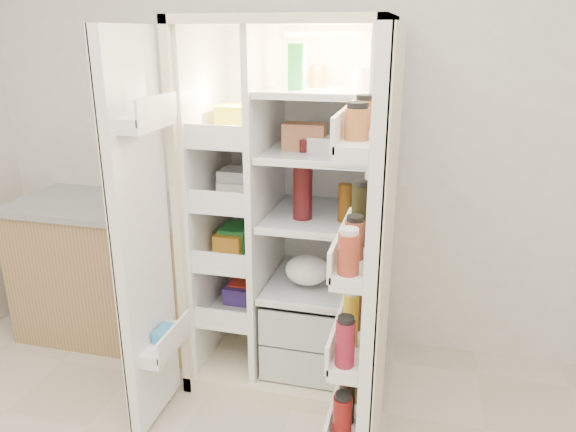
# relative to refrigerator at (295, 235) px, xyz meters

# --- Properties ---
(wall_back) EXTENTS (4.00, 0.02, 2.70)m
(wall_back) POSITION_rel_refrigerator_xyz_m (0.09, 0.35, 0.61)
(wall_back) COLOR silver
(wall_back) RESTS_ON floor
(refrigerator) EXTENTS (0.92, 0.70, 1.80)m
(refrigerator) POSITION_rel_refrigerator_xyz_m (0.00, 0.00, 0.00)
(refrigerator) COLOR beige
(refrigerator) RESTS_ON floor
(freezer_door) EXTENTS (0.15, 0.40, 1.72)m
(freezer_door) POSITION_rel_refrigerator_xyz_m (-0.52, -0.60, 0.15)
(freezer_door) COLOR white
(freezer_door) RESTS_ON floor
(fridge_door) EXTENTS (0.17, 0.58, 1.72)m
(fridge_door) POSITION_rel_refrigerator_xyz_m (0.46, -0.69, 0.13)
(fridge_door) COLOR white
(fridge_door) RESTS_ON floor
(kitchen_counter) EXTENTS (1.13, 0.60, 0.82)m
(kitchen_counter) POSITION_rel_refrigerator_xyz_m (-1.09, 0.06, -0.33)
(kitchen_counter) COLOR #A48352
(kitchen_counter) RESTS_ON floor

